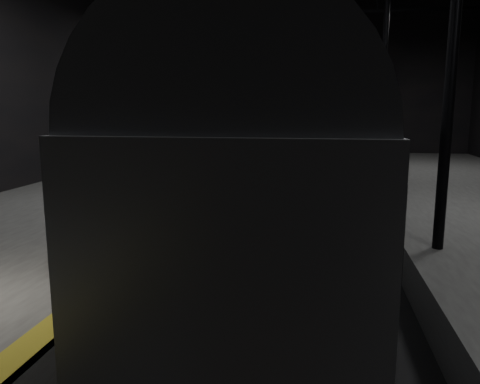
# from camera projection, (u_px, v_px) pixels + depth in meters

# --- Properties ---
(ground) EXTENTS (44.00, 44.00, 0.00)m
(ground) POSITION_uv_depth(u_px,v_px,m) (291.00, 237.00, 16.20)
(ground) COLOR black
(ground) RESTS_ON ground
(platform_left) EXTENTS (9.00, 43.80, 1.00)m
(platform_left) POSITION_uv_depth(u_px,v_px,m) (89.00, 215.00, 17.33)
(platform_left) COLOR #4A4A47
(platform_left) RESTS_ON ground
(tactile_strip) EXTENTS (0.50, 43.80, 0.01)m
(tactile_strip) POSITION_uv_depth(u_px,v_px,m) (200.00, 205.00, 16.55)
(tactile_strip) COLOR #9B931C
(tactile_strip) RESTS_ON platform_left
(track) EXTENTS (2.40, 43.00, 0.24)m
(track) POSITION_uv_depth(u_px,v_px,m) (291.00, 235.00, 16.19)
(track) COLOR #3F3328
(track) RESTS_ON ground
(train) EXTENTS (3.08, 20.61, 5.51)m
(train) POSITION_uv_depth(u_px,v_px,m) (290.00, 154.00, 13.87)
(train) COLOR #ADAFB5
(train) RESTS_ON ground
(woman) EXTENTS (0.70, 0.49, 1.86)m
(woman) POSITION_uv_depth(u_px,v_px,m) (64.00, 214.00, 11.04)
(woman) COLOR tan
(woman) RESTS_ON platform_left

